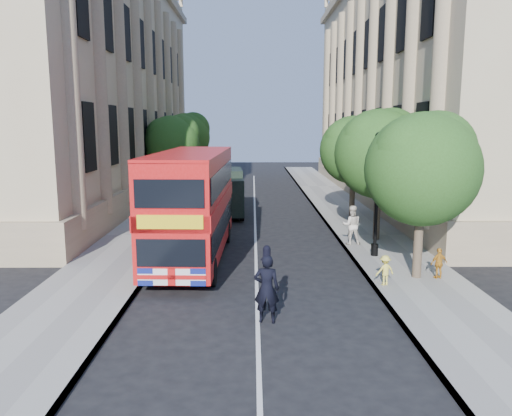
{
  "coord_description": "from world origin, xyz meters",
  "views": [
    {
      "loc": [
        -0.14,
        -14.38,
        5.59
      ],
      "look_at": [
        -0.01,
        5.16,
        2.3
      ],
      "focal_mm": 35.0,
      "sensor_mm": 36.0,
      "label": 1
    }
  ],
  "objects_px": {
    "police_constable": "(267,289)",
    "woman_pedestrian": "(352,225)",
    "lamp_post": "(377,199)",
    "double_decker_bus": "(193,202)",
    "box_van": "(226,194)"
  },
  "relations": [
    {
      "from": "police_constable",
      "to": "woman_pedestrian",
      "type": "distance_m",
      "value": 9.78
    },
    {
      "from": "woman_pedestrian",
      "to": "lamp_post",
      "type": "bearing_deg",
      "value": 109.38
    },
    {
      "from": "lamp_post",
      "to": "double_decker_bus",
      "type": "xyz_separation_m",
      "value": [
        -7.6,
        -0.22,
        -0.08
      ]
    },
    {
      "from": "lamp_post",
      "to": "woman_pedestrian",
      "type": "relative_size",
      "value": 2.85
    },
    {
      "from": "woman_pedestrian",
      "to": "police_constable",
      "type": "bearing_deg",
      "value": 67.57
    },
    {
      "from": "double_decker_bus",
      "to": "police_constable",
      "type": "bearing_deg",
      "value": -65.07
    },
    {
      "from": "lamp_post",
      "to": "box_van",
      "type": "bearing_deg",
      "value": 124.49
    },
    {
      "from": "woman_pedestrian",
      "to": "double_decker_bus",
      "type": "bearing_deg",
      "value": 20.2
    },
    {
      "from": "lamp_post",
      "to": "woman_pedestrian",
      "type": "bearing_deg",
      "value": 106.73
    },
    {
      "from": "lamp_post",
      "to": "police_constable",
      "type": "distance_m",
      "value": 8.48
    },
    {
      "from": "police_constable",
      "to": "double_decker_bus",
      "type": "bearing_deg",
      "value": -60.84
    },
    {
      "from": "lamp_post",
      "to": "box_van",
      "type": "height_order",
      "value": "lamp_post"
    },
    {
      "from": "box_van",
      "to": "woman_pedestrian",
      "type": "relative_size",
      "value": 2.82
    },
    {
      "from": "double_decker_bus",
      "to": "woman_pedestrian",
      "type": "xyz_separation_m",
      "value": [
        7.0,
        2.21,
        -1.41
      ]
    },
    {
      "from": "double_decker_bus",
      "to": "woman_pedestrian",
      "type": "bearing_deg",
      "value": 19.24
    }
  ]
}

